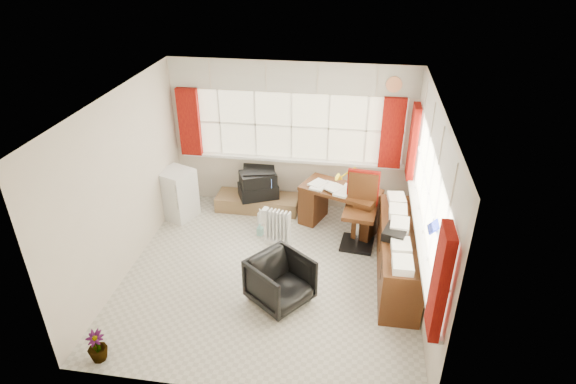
% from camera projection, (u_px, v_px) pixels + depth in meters
% --- Properties ---
extents(ground, '(4.00, 4.00, 0.00)m').
position_uv_depth(ground, '(271.00, 273.00, 6.77)').
color(ground, beige).
rests_on(ground, ground).
extents(room_walls, '(4.00, 4.00, 4.00)m').
position_uv_depth(room_walls, '(269.00, 179.00, 6.05)').
color(room_walls, beige).
rests_on(room_walls, ground).
extents(window_back, '(3.70, 0.12, 3.60)m').
position_uv_depth(window_back, '(291.00, 156.00, 8.00)').
color(window_back, '#FDF3C8').
rests_on(window_back, room_walls).
extents(window_right, '(0.12, 3.70, 3.60)m').
position_uv_depth(window_right, '(421.00, 229.00, 6.06)').
color(window_right, '#FDF3C8').
rests_on(window_right, room_walls).
extents(curtains, '(3.83, 3.83, 1.15)m').
position_uv_depth(curtains, '(346.00, 156.00, 6.75)').
color(curtains, '#941908').
rests_on(curtains, room_walls).
extents(overhead_cabinets, '(3.98, 3.98, 0.48)m').
position_uv_depth(overhead_cabinets, '(354.00, 101.00, 6.41)').
color(overhead_cabinets, beige).
rests_on(overhead_cabinets, room_walls).
extents(desk, '(1.36, 1.01, 0.75)m').
position_uv_depth(desk, '(340.00, 206.00, 7.65)').
color(desk, '#522D13').
rests_on(desk, ground).
extents(desk_lamp, '(0.17, 0.16, 0.43)m').
position_uv_depth(desk_lamp, '(353.00, 174.00, 7.27)').
color(desk_lamp, yellow).
rests_on(desk_lamp, desk).
extents(task_chair, '(0.53, 0.56, 1.16)m').
position_uv_depth(task_chair, '(361.00, 206.00, 7.19)').
color(task_chair, black).
rests_on(task_chair, ground).
extents(office_chair, '(0.98, 0.98, 0.64)m').
position_uv_depth(office_chair, '(280.00, 281.00, 6.13)').
color(office_chair, black).
rests_on(office_chair, ground).
extents(radiator, '(0.41, 0.24, 0.59)m').
position_uv_depth(radiator, '(278.00, 231.00, 7.30)').
color(radiator, white).
rests_on(radiator, ground).
extents(credenza, '(0.50, 2.00, 0.85)m').
position_uv_depth(credenza, '(398.00, 253.00, 6.52)').
color(credenza, '#522D13').
rests_on(credenza, ground).
extents(file_tray, '(0.37, 0.42, 0.12)m').
position_uv_depth(file_tray, '(396.00, 233.00, 6.22)').
color(file_tray, black).
rests_on(file_tray, credenza).
extents(tv_bench, '(1.40, 0.50, 0.25)m').
position_uv_depth(tv_bench, '(258.00, 202.00, 8.28)').
color(tv_bench, '#896344').
rests_on(tv_bench, ground).
extents(crt_tv, '(0.62, 0.59, 0.48)m').
position_uv_depth(crt_tv, '(259.00, 181.00, 8.18)').
color(crt_tv, black).
rests_on(crt_tv, tv_bench).
extents(hifi_stack, '(0.75, 0.63, 0.46)m').
position_uv_depth(hifi_stack, '(258.00, 185.00, 8.10)').
color(hifi_stack, black).
rests_on(hifi_stack, tv_bench).
extents(mini_fridge, '(0.64, 0.65, 0.84)m').
position_uv_depth(mini_fridge, '(178.00, 194.00, 7.93)').
color(mini_fridge, white).
rests_on(mini_fridge, ground).
extents(spray_bottle_a, '(0.15, 0.15, 0.28)m').
position_uv_depth(spray_bottle_a, '(260.00, 217.00, 7.84)').
color(spray_bottle_a, white).
rests_on(spray_bottle_a, ground).
extents(spray_bottle_b, '(0.10, 0.10, 0.20)m').
position_uv_depth(spray_bottle_b, '(260.00, 229.00, 7.58)').
color(spray_bottle_b, '#8FD5C7').
rests_on(spray_bottle_b, ground).
extents(flower_vase, '(0.25, 0.25, 0.39)m').
position_uv_depth(flower_vase, '(97.00, 346.00, 5.34)').
color(flower_vase, black).
rests_on(flower_vase, ground).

